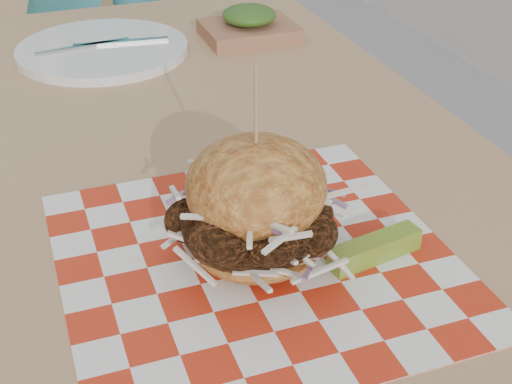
% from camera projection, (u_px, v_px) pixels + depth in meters
% --- Properties ---
extents(patio_table, '(0.80, 1.20, 0.75)m').
position_uv_depth(patio_table, '(157.00, 207.00, 0.89)').
color(patio_table, tan).
rests_on(patio_table, ground).
extents(patio_chair, '(0.50, 0.51, 0.95)m').
position_uv_depth(patio_chair, '(58.00, 38.00, 1.78)').
color(patio_chair, tan).
rests_on(patio_chair, ground).
extents(paper_liner, '(0.36, 0.36, 0.00)m').
position_uv_depth(paper_liner, '(256.00, 259.00, 0.67)').
color(paper_liner, red).
rests_on(paper_liner, patio_table).
extents(sandwich, '(0.17, 0.17, 0.19)m').
position_uv_depth(sandwich, '(256.00, 210.00, 0.64)').
color(sandwich, '#C78238').
rests_on(sandwich, paper_liner).
extents(pickle_spear, '(0.10, 0.04, 0.02)m').
position_uv_depth(pickle_spear, '(375.00, 249.00, 0.67)').
color(pickle_spear, olive).
rests_on(pickle_spear, paper_liner).
extents(place_setting, '(0.27, 0.27, 0.02)m').
position_uv_depth(place_setting, '(103.00, 50.00, 1.13)').
color(place_setting, white).
rests_on(place_setting, patio_table).
extents(kraft_tray, '(0.15, 0.12, 0.06)m').
position_uv_depth(kraft_tray, '(249.00, 25.00, 1.18)').
color(kraft_tray, '#966044').
rests_on(kraft_tray, patio_table).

